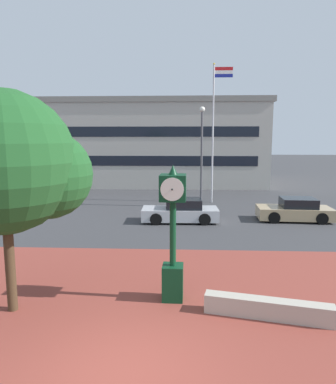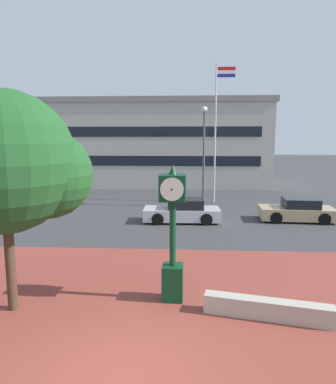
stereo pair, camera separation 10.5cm
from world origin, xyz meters
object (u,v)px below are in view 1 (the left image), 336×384
flagpole_primary (214,126)px  street_lamp_post (202,147)px  street_clock (173,232)px  plaza_tree (13,165)px  car_street_mid (295,210)px  car_street_distant (181,212)px  civic_building (147,143)px

flagpole_primary → street_lamp_post: size_ratio=1.47×
street_clock → plaza_tree: 4.54m
car_street_mid → flagpole_primary: size_ratio=0.42×
street_clock → car_street_distant: street_clock is taller
car_street_mid → civic_building: bearing=32.6°
plaza_tree → flagpole_primary: flagpole_primary is taller
street_lamp_post → car_street_distant: bearing=-107.0°
street_clock → car_street_mid: (6.52, 10.21, -1.40)m
street_clock → flagpole_primary: size_ratio=0.40×
civic_building → flagpole_primary: bearing=-64.0°
car_street_mid → street_lamp_post: size_ratio=0.62×
street_clock → street_lamp_post: bearing=85.6°
plaza_tree → civic_building: 28.97m
car_street_distant → civic_building: bearing=9.8°
car_street_distant → flagpole_primary: size_ratio=0.43×
flagpole_primary → civic_building: flagpole_primary is taller
plaza_tree → car_street_mid: 15.56m
plaza_tree → civic_building: bearing=89.3°
street_clock → flagpole_primary: flagpole_primary is taller
plaza_tree → car_street_distant: (4.18, 10.33, -3.30)m
car_street_mid → street_lamp_post: street_lamp_post is taller
car_street_mid → street_clock: bearing=150.6°
plaza_tree → car_street_mid: (10.57, 10.93, -3.30)m
car_street_mid → civic_building: (-10.19, 18.03, 3.58)m
plaza_tree → car_street_mid: plaza_tree is taller
civic_building → car_street_mid: bearing=-60.5°
plaza_tree → street_lamp_post: size_ratio=0.87×
car_street_distant → car_street_mid: bearing=-86.4°
civic_building → street_lamp_post: bearing=-70.5°
street_lamp_post → plaza_tree: bearing=-110.6°
car_street_distant → street_lamp_post: street_lamp_post is taller
street_clock → street_lamp_post: (1.42, 13.85, 2.08)m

